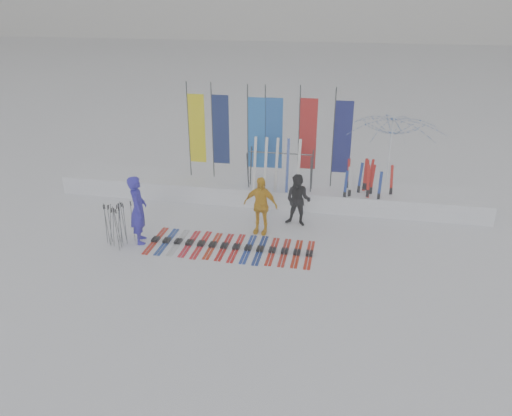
% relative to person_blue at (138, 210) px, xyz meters
% --- Properties ---
extents(ground, '(120.00, 120.00, 0.00)m').
position_rel_person_blue_xyz_m(ground, '(2.96, -0.94, -0.97)').
color(ground, white).
rests_on(ground, ground).
extents(snow_bank, '(14.00, 1.60, 0.60)m').
position_rel_person_blue_xyz_m(snow_bank, '(2.96, 3.66, -0.67)').
color(snow_bank, white).
rests_on(snow_bank, ground).
extents(person_blue, '(0.70, 0.83, 1.94)m').
position_rel_person_blue_xyz_m(person_blue, '(0.00, 0.00, 0.00)').
color(person_blue, '#241EB0').
rests_on(person_blue, ground).
extents(person_black, '(0.85, 0.71, 1.58)m').
position_rel_person_blue_xyz_m(person_black, '(4.18, 1.92, -0.18)').
color(person_black, black).
rests_on(person_black, ground).
extents(person_yellow, '(1.05, 0.54, 1.71)m').
position_rel_person_blue_xyz_m(person_yellow, '(3.18, 1.19, -0.12)').
color(person_yellow, '#EAAA0F').
rests_on(person_yellow, ground).
extents(tent_canopy, '(3.92, 3.96, 2.93)m').
position_rel_person_blue_xyz_m(tent_canopy, '(6.87, 4.39, 0.49)').
color(tent_canopy, white).
rests_on(tent_canopy, ground).
extents(ski_row, '(4.50, 1.68, 0.07)m').
position_rel_person_blue_xyz_m(ski_row, '(2.54, 0.10, -0.94)').
color(ski_row, red).
rests_on(ski_row, ground).
extents(pole_cluster, '(0.72, 0.75, 1.26)m').
position_rel_person_blue_xyz_m(pole_cluster, '(-0.53, -0.28, -0.37)').
color(pole_cluster, '#595B60').
rests_on(pole_cluster, ground).
extents(feather_flags, '(5.38, 0.21, 3.20)m').
position_rel_person_blue_xyz_m(feather_flags, '(2.82, 3.85, 1.27)').
color(feather_flags, '#383A3F').
rests_on(feather_flags, ground).
extents(ski_rack, '(2.04, 0.80, 1.23)m').
position_rel_person_blue_xyz_m(ski_rack, '(3.44, 3.26, 0.41)').
color(ski_rack, '#383A3F').
rests_on(ski_rack, ground).
extents(upright_skis, '(1.50, 0.88, 1.66)m').
position_rel_person_blue_xyz_m(upright_skis, '(6.11, 3.35, -0.18)').
color(upright_skis, red).
rests_on(upright_skis, ground).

